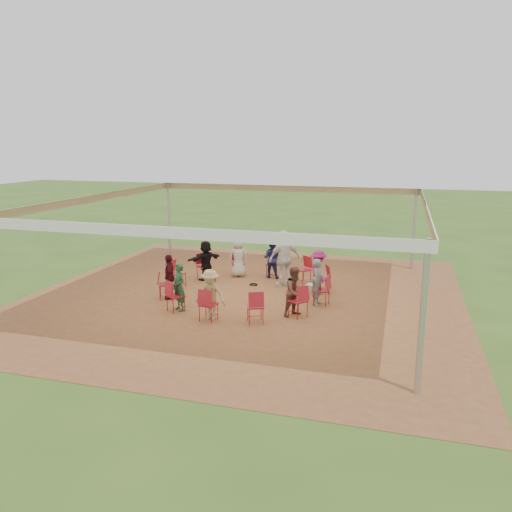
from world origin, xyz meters
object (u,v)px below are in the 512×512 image
(chair_1, at_px, (322,279))
(chair_11, at_px, (298,301))
(person_seated_2, at_px, (272,258))
(laptop, at_px, (312,283))
(chair_4, at_px, (238,263))
(person_seated_5, at_px, (170,277))
(person_seated_7, at_px, (210,295))
(standing_person, at_px, (284,259))
(chair_5, at_px, (204,267))
(chair_6, at_px, (178,274))
(person_seated_1, at_px, (318,272))
(person_seated_3, at_px, (238,257))
(chair_0, at_px, (322,290))
(person_seated_6, at_px, (179,287))
(chair_3, at_px, (273,264))
(chair_10, at_px, (255,307))
(chair_2, at_px, (303,270))
(cable_coil, at_px, (254,285))
(chair_7, at_px, (166,284))
(chair_9, at_px, (208,305))
(person_seated_4, at_px, (206,260))
(person_seated_8, at_px, (295,291))
(chair_8, at_px, (176,296))
(person_seated_0, at_px, (318,282))

(chair_1, height_order, chair_11, same)
(person_seated_2, height_order, laptop, person_seated_2)
(chair_4, height_order, person_seated_5, person_seated_5)
(person_seated_7, xyz_separation_m, standing_person, (1.17, 3.64, 0.25))
(chair_5, distance_m, laptop, 4.43)
(chair_6, distance_m, person_seated_1, 4.58)
(chair_5, bearing_deg, person_seated_3, 159.60)
(chair_0, distance_m, person_seated_7, 3.36)
(chair_11, relative_size, person_seated_6, 0.65)
(standing_person, bearing_deg, chair_0, 91.41)
(chair_3, distance_m, chair_10, 4.69)
(chair_2, height_order, person_seated_2, person_seated_2)
(person_seated_7, height_order, standing_person, standing_person)
(person_seated_2, xyz_separation_m, person_seated_6, (-1.62, -4.16, 0.00))
(cable_coil, bearing_deg, chair_7, -134.92)
(chair_9, bearing_deg, chair_6, 135.00)
(chair_2, height_order, person_seated_4, person_seated_4)
(chair_4, height_order, person_seated_8, person_seated_8)
(person_seated_4, bearing_deg, chair_10, 74.61)
(chair_8, distance_m, chair_11, 3.44)
(person_seated_2, bearing_deg, laptop, 132.92)
(chair_6, height_order, person_seated_5, person_seated_5)
(chair_4, relative_size, standing_person, 0.48)
(chair_7, relative_size, person_seated_1, 0.65)
(person_seated_0, height_order, person_seated_1, same)
(person_seated_6, distance_m, person_seated_7, 1.20)
(person_seated_6, bearing_deg, cable_coil, 103.33)
(chair_7, distance_m, person_seated_2, 4.11)
(chair_5, distance_m, person_seated_7, 4.11)
(chair_9, xyz_separation_m, person_seated_4, (-1.60, 3.78, 0.24))
(chair_1, bearing_deg, standing_person, 50.39)
(laptop, bearing_deg, chair_8, 122.04)
(person_seated_5, relative_size, laptop, 3.99)
(person_seated_5, xyz_separation_m, person_seated_8, (3.98, -0.44, 0.00))
(person_seated_2, bearing_deg, chair_10, 105.39)
(chair_8, xyz_separation_m, cable_coil, (1.36, 3.13, -0.43))
(person_seated_4, bearing_deg, chair_9, 59.16)
(chair_4, xyz_separation_m, standing_person, (1.90, -0.88, 0.49))
(chair_9, bearing_deg, chair_10, 15.00)
(chair_8, bearing_deg, chair_5, 135.00)
(chair_2, bearing_deg, person_seated_3, 32.51)
(chair_10, height_order, person_seated_8, person_seated_8)
(person_seated_1, bearing_deg, chair_8, 105.39)
(chair_1, xyz_separation_m, chair_6, (-4.64, -0.71, 0.00))
(chair_1, xyz_separation_m, person_seated_8, (-0.36, -2.34, 0.24))
(person_seated_7, bearing_deg, chair_0, 43.55)
(person_seated_8, bearing_deg, chair_2, 43.55)
(chair_6, bearing_deg, chair_5, 165.00)
(person_seated_4, relative_size, person_seated_7, 1.00)
(chair_5, xyz_separation_m, chair_9, (1.69, -3.85, 0.00))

